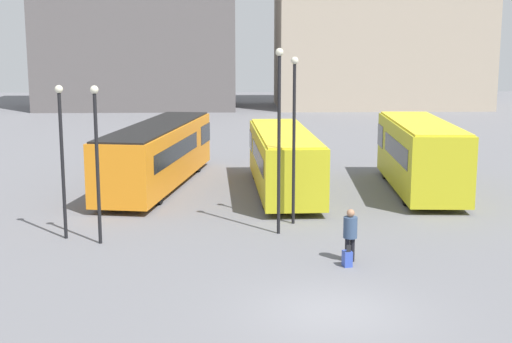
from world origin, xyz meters
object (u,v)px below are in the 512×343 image
object	(u,v)px
bus_0	(159,152)
traveler	(350,231)
lamp_post_3	(294,128)
suitcase	(347,258)
lamp_post_2	(97,151)
lamp_post_1	(62,149)
bus_1	(283,159)
lamp_post_0	(279,128)
bus_2	(420,154)

from	to	relation	value
bus_0	traveler	size ratio (longest dim) A/B	7.50
bus_0	lamp_post_3	distance (m)	9.73
suitcase	lamp_post_2	size ratio (longest dim) A/B	0.13
bus_0	lamp_post_1	xyz separation A→B (m)	(-2.35, -9.32, 1.57)
traveler	suitcase	distance (m)	0.92
bus_0	bus_1	xyz separation A→B (m)	(5.87, -1.76, -0.07)
bus_1	suitcase	world-z (taller)	bus_1
bus_0	traveler	xyz separation A→B (m)	(7.22, -12.32, -0.61)
suitcase	lamp_post_0	xyz separation A→B (m)	(-1.87, 3.89, 3.57)
bus_2	traveler	bearing A→B (deg)	158.56
bus_1	lamp_post_1	world-z (taller)	lamp_post_1
bus_2	lamp_post_2	size ratio (longest dim) A/B	1.79
suitcase	lamp_post_2	distance (m)	9.05
bus_0	lamp_post_1	bearing A→B (deg)	175.54
bus_0	bus_2	world-z (taller)	bus_2
bus_0	lamp_post_2	xyz separation A→B (m)	(-1.02, -10.00, 1.59)
lamp_post_1	lamp_post_3	world-z (taller)	lamp_post_3
traveler	lamp_post_3	world-z (taller)	lamp_post_3
bus_2	bus_0	bearing A→B (deg)	85.57
bus_2	lamp_post_2	xyz separation A→B (m)	(-13.19, -8.29, 1.45)
bus_1	suitcase	size ratio (longest dim) A/B	14.73
lamp_post_0	lamp_post_2	xyz separation A→B (m)	(-6.21, -1.08, -0.63)
traveler	suitcase	xyz separation A→B (m)	(-0.16, -0.49, -0.76)
bus_2	lamp_post_3	distance (m)	8.79
bus_1	lamp_post_1	bearing A→B (deg)	130.74
bus_0	lamp_post_1	size ratio (longest dim) A/B	2.37
bus_1	lamp_post_0	bearing A→B (deg)	172.66
lamp_post_0	lamp_post_1	bearing A→B (deg)	-176.98
bus_0	suitcase	distance (m)	14.69
bus_0	lamp_post_0	bearing A→B (deg)	-140.16
suitcase	lamp_post_3	distance (m)	6.42
lamp_post_0	lamp_post_3	size ratio (longest dim) A/B	1.05
bus_1	bus_2	distance (m)	6.30
suitcase	lamp_post_0	distance (m)	5.60
lamp_post_0	bus_2	bearing A→B (deg)	45.91
traveler	lamp_post_2	distance (m)	8.83
lamp_post_1	lamp_post_3	xyz separation A→B (m)	(8.19, 1.81, 0.47)
bus_2	lamp_post_0	distance (m)	10.25
suitcase	lamp_post_2	world-z (taller)	lamp_post_2
bus_1	lamp_post_1	distance (m)	11.29
lamp_post_3	suitcase	bearing A→B (deg)	-77.03
traveler	suitcase	size ratio (longest dim) A/B	2.38
lamp_post_0	lamp_post_2	distance (m)	6.33
lamp_post_2	lamp_post_3	world-z (taller)	lamp_post_3
lamp_post_0	lamp_post_1	size ratio (longest dim) A/B	1.23
traveler	lamp_post_1	distance (m)	10.26
bus_1	lamp_post_2	bearing A→B (deg)	138.22
suitcase	lamp_post_3	xyz separation A→B (m)	(-1.22, 5.30, 3.41)
lamp_post_0	lamp_post_1	world-z (taller)	lamp_post_0
lamp_post_0	lamp_post_1	xyz separation A→B (m)	(-7.53, -0.40, -0.64)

